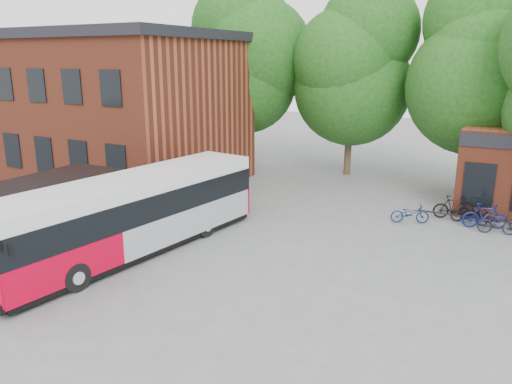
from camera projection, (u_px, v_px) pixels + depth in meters
The scene contains 14 objects.
ground at pixel (166, 268), 17.41m from camera, with size 100.00×100.00×0.00m, color slate.
station_building at pixel (83, 107), 29.88m from camera, with size 18.40×10.40×8.50m, color brown, non-canonical shape.
bus_shelter at pixel (49, 217), 18.23m from camera, with size 3.60×7.00×2.90m, color #27272B, non-canonical shape.
bike_rail at pixel (480, 222), 21.67m from camera, with size 5.20×0.10×0.38m, color #27272B, non-canonical shape.
tree_0 at pixel (242, 83), 32.34m from camera, with size 7.92×7.92×11.00m, color #174612, non-canonical shape.
tree_1 at pixel (351, 90), 30.09m from camera, with size 7.92×7.92×10.40m, color #174612, non-canonical shape.
tree_2 at pixel (475, 89), 25.97m from camera, with size 7.92×7.92×11.00m, color #174612, non-canonical shape.
city_bus at pixel (133, 215), 18.46m from camera, with size 2.43×11.42×2.90m, color red, non-canonical shape.
bicycle_0 at pixel (410, 213), 22.03m from camera, with size 0.58×1.67×0.88m, color #0B2252.
bicycle_1 at pixel (454, 207), 22.58m from camera, with size 0.51×1.79×1.08m, color black.
bicycle_2 at pixel (477, 212), 22.35m from camera, with size 0.53×1.51×0.80m, color black.
bicycle_3 at pixel (485, 216), 21.31m from camera, with size 0.52×1.84×1.11m, color navy.
bicycle_4 at pixel (469, 215), 21.95m from camera, with size 0.55×1.58×0.83m, color black.
bicycle_5 at pixel (498, 223), 20.62m from camera, with size 0.44×1.55×0.93m, color black.
Camera 1 is at (10.37, -12.74, 7.09)m, focal length 35.00 mm.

